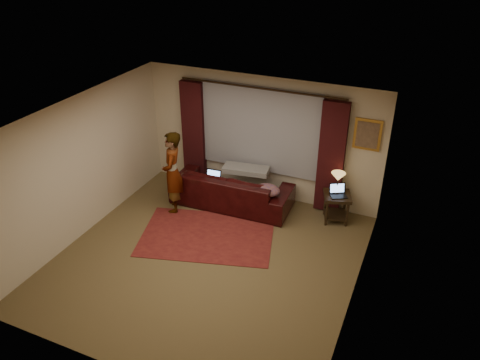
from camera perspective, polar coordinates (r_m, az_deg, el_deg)
name	(u,v)px	position (r m, az deg, el deg)	size (l,w,h in m)	color
floor	(207,260)	(8.30, -3.99, -9.66)	(5.00, 5.00, 0.01)	brown
ceiling	(201,120)	(6.98, -4.72, 7.28)	(5.00, 5.00, 0.02)	silver
wall_back	(261,138)	(9.59, 2.56, 5.14)	(5.00, 0.02, 2.60)	beige
wall_front	(108,295)	(5.91, -15.81, -13.35)	(5.00, 0.02, 2.60)	beige
wall_left	(81,167)	(8.88, -18.81, 1.49)	(0.02, 5.00, 2.60)	beige
wall_right	(361,231)	(6.92, 14.50, -6.09)	(0.02, 5.00, 2.60)	beige
sheer_curtain	(260,130)	(9.46, 2.45, 6.12)	(2.50, 0.05, 1.80)	gray
drape_left	(194,134)	(10.13, -5.66, 5.64)	(0.50, 0.14, 2.30)	black
drape_right	(331,158)	(9.17, 11.07, 2.60)	(0.50, 0.14, 2.30)	black
curtain_rod	(260,88)	(9.11, 2.45, 11.11)	(0.04, 0.04, 3.40)	black
picture_frame	(367,135)	(8.92, 15.28, 5.37)	(0.50, 0.04, 0.60)	gold
sofa	(232,183)	(9.53, -1.02, -0.38)	(2.46, 1.07, 0.99)	black
throw_blanket	(246,158)	(9.42, 0.74, 2.71)	(0.93, 0.37, 0.11)	gray
clothing_pile	(268,190)	(9.08, 3.37, -1.28)	(0.50, 0.38, 0.21)	brown
laptop_sofa	(212,177)	(9.52, -3.47, 0.31)	(0.31, 0.34, 0.23)	black
area_rug	(207,235)	(8.86, -4.01, -6.73)	(2.44, 1.62, 0.01)	maroon
end_table	(336,207)	(9.31, 11.63, -3.29)	(0.51, 0.51, 0.58)	black
tiffany_lamp	(337,183)	(9.11, 11.80, -0.36)	(0.27, 0.27, 0.44)	olive
laptop_table	(339,191)	(9.05, 11.97, -1.34)	(0.31, 0.34, 0.22)	black
person	(173,173)	(9.29, -8.22, 0.91)	(0.50, 0.50, 1.69)	gray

